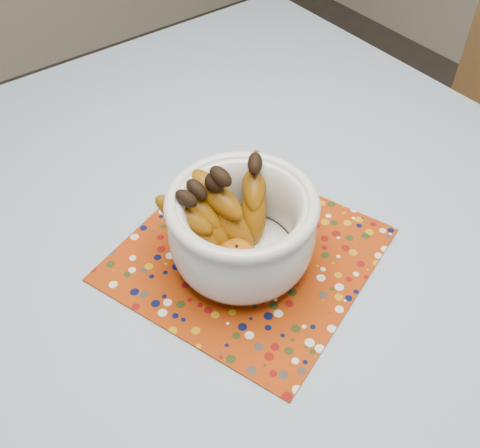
# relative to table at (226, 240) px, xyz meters

# --- Properties ---
(table) EXTENTS (1.20, 1.20, 0.75)m
(table) POSITION_rel_table_xyz_m (0.00, 0.00, 0.00)
(table) COLOR brown
(table) RESTS_ON ground
(tablecloth) EXTENTS (1.32, 1.32, 0.01)m
(tablecloth) POSITION_rel_table_xyz_m (0.00, 0.00, 0.08)
(tablecloth) COLOR slate
(tablecloth) RESTS_ON table
(placemat) EXTENTS (0.50, 0.50, 0.00)m
(placemat) POSITION_rel_table_xyz_m (-0.04, -0.11, 0.09)
(placemat) COLOR #8F2C07
(placemat) RESTS_ON tablecloth
(fruit_bowl) EXTENTS (0.29, 0.25, 0.19)m
(fruit_bowl) POSITION_rel_table_xyz_m (-0.06, -0.10, 0.17)
(fruit_bowl) COLOR silver
(fruit_bowl) RESTS_ON placemat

